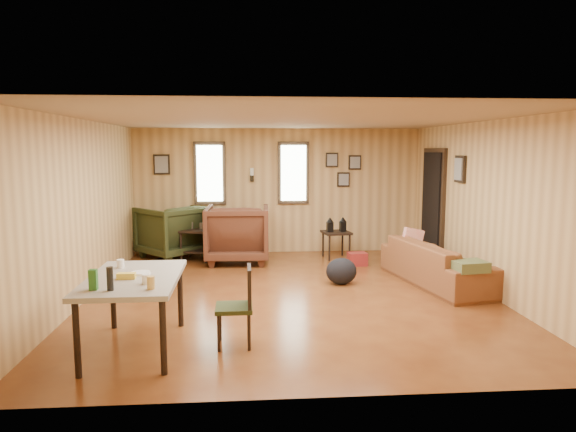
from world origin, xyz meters
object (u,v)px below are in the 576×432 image
(sofa, at_px, (439,256))
(dining_table, at_px, (133,283))
(side_table, at_px, (336,230))
(recliner_green, at_px, (172,229))
(recliner_brown, at_px, (237,231))
(end_table, at_px, (197,239))

(sofa, distance_m, dining_table, 4.57)
(side_table, relative_size, dining_table, 0.52)
(recliner_green, bearing_deg, recliner_brown, 114.03)
(recliner_brown, bearing_deg, recliner_green, -21.05)
(end_table, bearing_deg, sofa, -27.32)
(sofa, xyz_separation_m, end_table, (-3.76, 1.94, -0.03))
(sofa, height_order, dining_table, dining_table)
(recliner_green, bearing_deg, side_table, 130.35)
(sofa, bearing_deg, side_table, 21.53)
(side_table, xyz_separation_m, dining_table, (-2.76, -4.16, 0.16))
(side_table, bearing_deg, recliner_brown, -174.50)
(end_table, xyz_separation_m, dining_table, (-0.21, -4.18, 0.29))
(recliner_brown, bearing_deg, sofa, 151.51)
(end_table, height_order, dining_table, dining_table)
(end_table, distance_m, dining_table, 4.19)
(recliner_green, relative_size, side_table, 1.39)
(recliner_green, xyz_separation_m, end_table, (0.49, -0.32, -0.14))
(end_table, bearing_deg, recliner_brown, -14.45)
(recliner_green, distance_m, side_table, 3.05)
(end_table, distance_m, side_table, 2.55)
(recliner_brown, bearing_deg, side_table, -172.91)
(recliner_brown, xyz_separation_m, side_table, (1.81, 0.17, -0.04))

